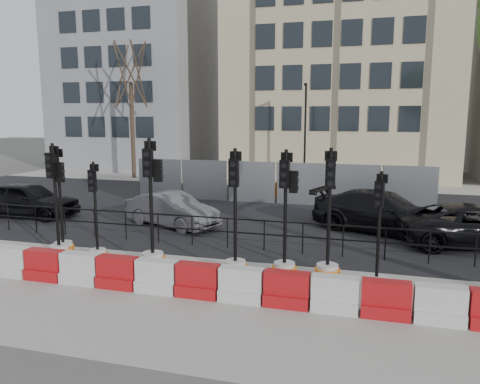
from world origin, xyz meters
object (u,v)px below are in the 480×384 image
(traffic_signal_a, at_px, (62,233))
(car_c, at_px, (383,212))
(traffic_signal_d, at_px, (152,238))
(car_a, at_px, (27,200))
(traffic_signal_h, at_px, (377,266))

(traffic_signal_a, height_order, car_c, traffic_signal_a)
(traffic_signal_d, height_order, car_c, traffic_signal_d)
(traffic_signal_d, bearing_deg, traffic_signal_a, 167.62)
(traffic_signal_a, distance_m, traffic_signal_d, 3.22)
(traffic_signal_d, height_order, car_a, traffic_signal_d)
(car_a, bearing_deg, traffic_signal_h, -110.14)
(traffic_signal_d, bearing_deg, car_c, 38.06)
(traffic_signal_h, relative_size, car_c, 0.53)
(car_a, relative_size, car_c, 0.79)
(traffic_signal_d, xyz_separation_m, car_a, (-7.96, 4.57, -0.13))
(traffic_signal_a, bearing_deg, traffic_signal_h, 9.60)
(traffic_signal_d, distance_m, car_a, 9.18)
(traffic_signal_d, relative_size, traffic_signal_h, 1.24)
(traffic_signal_a, xyz_separation_m, traffic_signal_d, (3.19, -0.38, 0.18))
(traffic_signal_a, height_order, car_a, traffic_signal_a)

